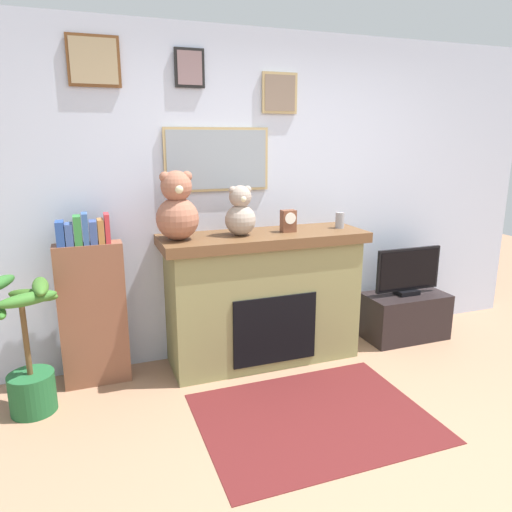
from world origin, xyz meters
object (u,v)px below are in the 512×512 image
Objects in this scene: potted_plant at (27,356)px; fireplace at (263,297)px; teddy_bear_grey at (177,209)px; television at (408,272)px; tv_stand at (404,316)px; bookshelf at (93,308)px; candle_jar at (340,220)px; teddy_bear_brown at (240,213)px; mantel_clock at (288,221)px.

fireplace is at bearing 6.95° from potted_plant.
fireplace is at bearing 1.56° from teddy_bear_grey.
tv_stand is at bearing 90.00° from television.
teddy_bear_grey is (-2.04, 0.03, 1.08)m from tv_stand.
fireplace is 1.27× the size of bookshelf.
candle_jar is 0.34× the size of teddy_bear_brown.
bookshelf reaches higher than tv_stand.
mantel_clock is (1.93, 0.19, 0.75)m from potted_plant.
potted_plant is at bearing -175.38° from candle_jar.
teddy_bear_grey reaches higher than potted_plant.
television is at bearing -0.75° from teddy_bear_grey.
potted_plant is at bearing -172.84° from teddy_bear_brown.
television is 1.68× the size of teddy_bear_brown.
teddy_bear_brown is (-0.20, -0.02, 0.69)m from fireplace.
bookshelf is 2.70m from tv_stand.
potted_plant is at bearing -147.87° from bookshelf.
bookshelf is at bearing 32.13° from potted_plant.
tv_stand is 5.73× the size of candle_jar.
mantel_clock reaches higher than tv_stand.
potted_plant is 3.10m from tv_stand.
potted_plant reaches higher than television.
potted_plant is (-1.73, -0.21, -0.14)m from fireplace.
fireplace is 1.76× the size of potted_plant.
tv_stand is at bearing -1.83° from fireplace.
fireplace is at bearing 5.31° from teddy_bear_brown.
candle_jar is at bearing -1.53° from fireplace.
mantel_clock reaches higher than candle_jar.
mantel_clock is 0.89m from teddy_bear_grey.
fireplace is at bearing -2.47° from bookshelf.
mantel_clock is at bearing 178.79° from tv_stand.
mantel_clock is at bearing 178.71° from television.
potted_plant is at bearing -169.66° from teddy_bear_grey.
fireplace is 1.01m from teddy_bear_grey.
fireplace reaches higher than tv_stand.
candle_jar is at bearing 177.88° from tv_stand.
bookshelf is at bearing 177.53° from fireplace.
teddy_bear_grey is (0.63, -0.07, 0.70)m from bookshelf.
mantel_clock is 0.41m from teddy_bear_brown.
mantel_clock is at bearing -0.04° from teddy_bear_grey.
fireplace is 1.37m from television.
potted_plant is at bearing -174.32° from mantel_clock.
potted_plant is at bearing -173.05° from fireplace.
teddy_bear_grey is 1.32× the size of teddy_bear_brown.
teddy_bear_grey is (-1.34, -0.00, 0.16)m from candle_jar.
bookshelf is at bearing 177.13° from mantel_clock.
mantel_clock is at bearing -0.12° from teddy_bear_brown.
fireplace is 12.53× the size of candle_jar.
teddy_bear_grey is at bearing 179.96° from mantel_clock.
television is at bearing -0.99° from teddy_bear_brown.
television is (1.36, -0.05, 0.09)m from fireplace.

